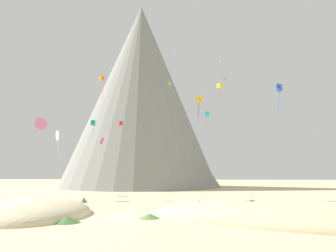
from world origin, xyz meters
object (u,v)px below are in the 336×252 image
bush_near_left (46,201)px  bush_scatter_east (252,200)px  bush_far_right (67,220)px  kite_pink_mid (41,124)px  bush_far_left (199,203)px  kite_red_mid (121,124)px  kite_lime_high (170,84)px  bush_ridge_crest (84,200)px  kite_white_low (58,136)px  kite_cyan_mid (207,114)px  kite_gold_mid (199,100)px  kite_orange_mid (102,79)px  bush_mid_center (149,216)px  kite_black_high (225,78)px  kite_yellow_high (220,86)px  rock_massif (144,101)px  kite_green_high (220,62)px  kite_violet_high (175,55)px  kite_blue_mid (279,88)px  kite_magenta_low (102,141)px  kite_teal_mid (93,123)px

bush_near_left → bush_scatter_east: bearing=13.5°
bush_far_right → kite_pink_mid: kite_pink_mid is taller
bush_far_left → kite_red_mid: bearing=132.8°
bush_scatter_east → kite_lime_high: (-16.73, 27.99, 29.82)m
bush_ridge_crest → kite_white_low: size_ratio=0.21×
kite_red_mid → bush_ridge_crest: bearing=-127.2°
kite_white_low → kite_lime_high: kite_lime_high is taller
bush_scatter_east → kite_cyan_mid: (-5.99, 34.88, 22.09)m
kite_gold_mid → kite_cyan_mid: bearing=4.0°
kite_lime_high → kite_pink_mid: 39.05m
bush_ridge_crest → kite_orange_mid: kite_orange_mid is taller
bush_mid_center → kite_white_low: kite_white_low is taller
bush_near_left → kite_white_low: (-7.87, 19.50, 12.94)m
bush_scatter_east → kite_black_high: bearing=95.0°
bush_scatter_east → kite_black_high: size_ratio=1.19×
bush_near_left → kite_yellow_high: size_ratio=0.50×
rock_massif → kite_green_high: (26.74, -13.94, 8.68)m
kite_gold_mid → bush_far_left: bearing=-172.8°
kite_violet_high → kite_blue_mid: 31.41m
kite_white_low → kite_magenta_low: 17.35m
kite_green_high → kite_lime_high: (-15.20, -10.55, -9.86)m
kite_red_mid → kite_lime_high: 22.55m
kite_teal_mid → kite_black_high: (37.02, -6.94, 10.07)m
kite_gold_mid → kite_blue_mid: bearing=-97.9°
bush_scatter_east → kite_black_high: (-1.89, 21.61, 29.00)m
kite_yellow_high → kite_red_mid: 36.35m
bush_ridge_crest → kite_blue_mid: size_ratio=0.22×
kite_orange_mid → kite_black_high: bearing=74.5°
kite_white_low → kite_orange_mid: size_ratio=1.18×
bush_mid_center → bush_ridge_crest: (-13.78, 16.89, 0.18)m
kite_white_low → kite_blue_mid: bearing=-146.2°
kite_yellow_high → kite_red_mid: kite_yellow_high is taller
bush_mid_center → kite_cyan_mid: (8.71, 56.05, 22.03)m
kite_violet_high → kite_teal_mid: 30.39m
kite_blue_mid → kite_black_high: size_ratio=5.27×
rock_massif → kite_pink_mid: size_ratio=14.40×
kite_violet_high → rock_massif: bearing=-135.0°
bush_far_right → kite_white_low: 42.97m
bush_scatter_east → kite_yellow_high: 46.95m
kite_red_mid → kite_black_high: kite_black_high is taller
kite_cyan_mid → kite_magenta_low: (-21.40, -33.73, -11.33)m
kite_red_mid → kite_blue_mid: (32.69, -13.20, 3.97)m
kite_magenta_low → kite_pink_mid: size_ratio=0.27×
kite_teal_mid → bush_scatter_east: bearing=134.6°
kite_gold_mid → kite_lime_high: kite_lime_high is taller
kite_green_high → kite_blue_mid: kite_green_high is taller
kite_cyan_mid → kite_black_high: kite_black_high is taller
kite_teal_mid → kite_cyan_mid: bearing=-178.2°
bush_far_left → kite_yellow_high: size_ratio=0.40×
bush_near_left → rock_massif: (4.97, 60.47, 30.71)m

